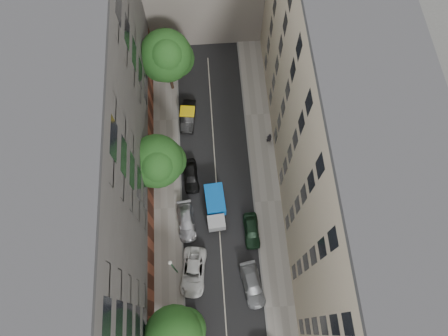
{
  "coord_description": "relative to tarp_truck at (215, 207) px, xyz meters",
  "views": [
    {
      "loc": [
        -0.23,
        -12.88,
        42.14
      ],
      "look_at": [
        0.82,
        1.9,
        6.0
      ],
      "focal_mm": 32.0,
      "sensor_mm": 36.0,
      "label": 1
    }
  ],
  "objects": [
    {
      "name": "sidewalk_right",
      "position": [
        5.77,
        0.55,
        -1.16
      ],
      "size": [
        3.0,
        44.0,
        0.15
      ],
      "primitive_type": "cube",
      "color": "gray",
      "rests_on": "ground"
    },
    {
      "name": "car_left_5",
      "position": [
        -2.53,
        11.55,
        -0.51
      ],
      "size": [
        2.04,
        4.51,
        1.44
      ],
      "primitive_type": "imported",
      "rotation": [
        0.0,
        0.0,
        -0.12
      ],
      "color": "black",
      "rests_on": "ground"
    },
    {
      "name": "car_left_3",
      "position": [
        -3.21,
        -1.25,
        -0.59
      ],
      "size": [
        2.14,
        4.58,
        1.29
      ],
      "primitive_type": "imported",
      "rotation": [
        0.0,
        0.0,
        0.08
      ],
      "color": "#B0AFB4",
      "rests_on": "ground"
    },
    {
      "name": "ground",
      "position": [
        0.27,
        0.55,
        -1.23
      ],
      "size": [
        120.0,
        120.0,
        0.0
      ],
      "primitive_type": "plane",
      "color": "#4C4C49",
      "rests_on": "ground"
    },
    {
      "name": "car_right_2",
      "position": [
        3.65,
        -2.71,
        -0.56
      ],
      "size": [
        1.62,
        3.94,
        1.34
      ],
      "primitive_type": "imported",
      "rotation": [
        0.0,
        0.0,
        0.01
      ],
      "color": "black",
      "rests_on": "ground"
    },
    {
      "name": "tree_far",
      "position": [
        -4.23,
        15.95,
        4.93
      ],
      "size": [
        5.99,
        5.82,
        9.19
      ],
      "color": "#382619",
      "rests_on": "sidewalk_left"
    },
    {
      "name": "tree_mid",
      "position": [
        -5.46,
        3.67,
        4.3
      ],
      "size": [
        5.66,
        5.44,
        8.3
      ],
      "color": "#382619",
      "rests_on": "sidewalk_left"
    },
    {
      "name": "car_left_4",
      "position": [
        -2.53,
        3.95,
        -0.54
      ],
      "size": [
        1.92,
        4.18,
        1.39
      ],
      "primitive_type": "imported",
      "rotation": [
        0.0,
        0.0,
        0.07
      ],
      "color": "black",
      "rests_on": "ground"
    },
    {
      "name": "building_right",
      "position": [
        11.27,
        0.55,
        8.77
      ],
      "size": [
        8.0,
        44.0,
        20.0
      ],
      "primitive_type": "cube",
      "color": "tan",
      "rests_on": "ground"
    },
    {
      "name": "car_left_2",
      "position": [
        -2.67,
        -6.56,
        -0.52
      ],
      "size": [
        3.0,
        5.36,
        1.42
      ],
      "primitive_type": "imported",
      "rotation": [
        0.0,
        0.0,
        -0.13
      ],
      "color": "silver",
      "rests_on": "ground"
    },
    {
      "name": "lamp_post",
      "position": [
        -4.36,
        -6.36,
        2.75
      ],
      "size": [
        0.36,
        0.36,
        6.2
      ],
      "color": "#19572B",
      "rests_on": "sidewalk_left"
    },
    {
      "name": "building_left",
      "position": [
        -10.73,
        0.55,
        8.77
      ],
      "size": [
        8.0,
        44.0,
        20.0
      ],
      "primitive_type": "cube",
      "color": "#494644",
      "rests_on": "ground"
    },
    {
      "name": "tree_near",
      "position": [
        -4.23,
        -12.44,
        3.37
      ],
      "size": [
        5.4,
        5.14,
        7.15
      ],
      "color": "#382619",
      "rests_on": "sidewalk_left"
    },
    {
      "name": "sidewalk_left",
      "position": [
        -5.23,
        0.55,
        -1.16
      ],
      "size": [
        3.0,
        44.0,
        0.15
      ],
      "primitive_type": "cube",
      "color": "gray",
      "rests_on": "ground"
    },
    {
      "name": "road_surface",
      "position": [
        0.27,
        0.55,
        -1.22
      ],
      "size": [
        8.0,
        44.0,
        0.02
      ],
      "primitive_type": "cube",
      "color": "black",
      "rests_on": "ground"
    },
    {
      "name": "car_right_1",
      "position": [
        3.21,
        -8.25,
        -0.56
      ],
      "size": [
        2.58,
        4.85,
        1.34
      ],
      "primitive_type": "imported",
      "rotation": [
        0.0,
        0.0,
        0.16
      ],
      "color": "slate",
      "rests_on": "ground"
    },
    {
      "name": "tarp_truck",
      "position": [
        0.0,
        0.0,
        0.0
      ],
      "size": [
        2.21,
        4.96,
        2.24
      ],
      "rotation": [
        0.0,
        0.0,
        0.07
      ],
      "color": "black",
      "rests_on": "ground"
    },
    {
      "name": "pedestrian",
      "position": [
        6.67,
        7.83,
        -0.19
      ],
      "size": [
        0.69,
        0.48,
        1.78
      ],
      "primitive_type": "imported",
      "rotation": [
        0.0,
        0.0,
        3.23
      ],
      "color": "black",
      "rests_on": "sidewalk_right"
    }
  ]
}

